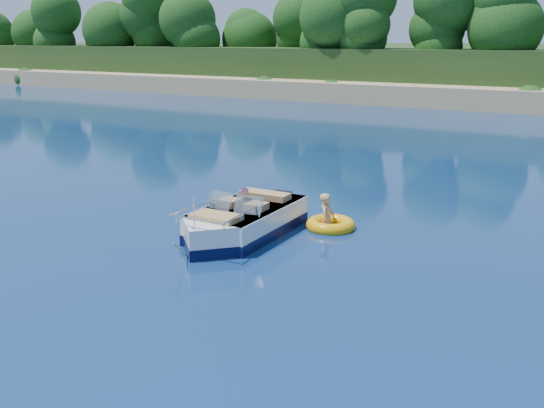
# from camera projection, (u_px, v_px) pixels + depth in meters

# --- Properties ---
(ground) EXTENTS (160.00, 160.00, 0.00)m
(ground) POSITION_uv_depth(u_px,v_px,m) (239.00, 304.00, 11.46)
(ground) COLOR #092145
(ground) RESTS_ON ground
(motorboat) EXTENTS (1.84, 5.03, 1.68)m
(motorboat) POSITION_uv_depth(u_px,v_px,m) (241.00, 224.00, 15.29)
(motorboat) COLOR white
(motorboat) RESTS_ON ground
(tow_tube) EXTENTS (1.52, 1.52, 0.35)m
(tow_tube) POSITION_uv_depth(u_px,v_px,m) (331.00, 225.00, 16.03)
(tow_tube) COLOR #ECA40B
(tow_tube) RESTS_ON ground
(boy) EXTENTS (0.46, 0.84, 1.57)m
(boy) POSITION_uv_depth(u_px,v_px,m) (327.00, 227.00, 16.17)
(boy) COLOR tan
(boy) RESTS_ON ground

